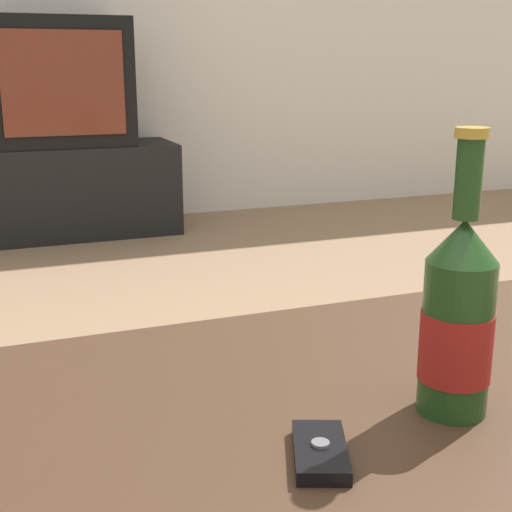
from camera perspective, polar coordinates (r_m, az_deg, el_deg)
The scene contains 5 objects.
coffee_table at distance 0.75m, azimuth 4.17°, elevation -17.70°, with size 1.17×0.67×0.42m.
tv_stand at distance 3.38m, azimuth -14.97°, elevation 5.10°, with size 0.99×0.41×0.41m.
television at distance 3.33m, azimuth -15.54°, elevation 13.25°, with size 0.61×0.40×0.55m.
beer_bottle at distance 0.75m, azimuth 15.83°, elevation -4.90°, with size 0.07×0.07×0.29m.
cell_phone at distance 0.67m, azimuth 5.16°, elevation -15.32°, with size 0.08×0.10×0.02m.
Camera 1 is at (-0.28, -0.57, 0.77)m, focal length 50.00 mm.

